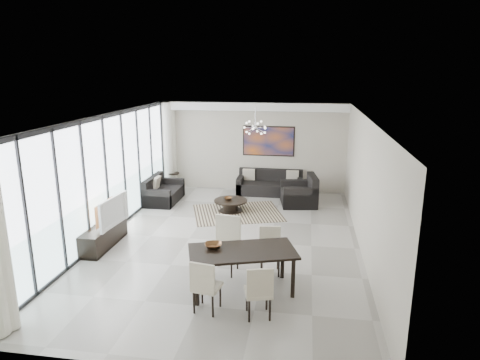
% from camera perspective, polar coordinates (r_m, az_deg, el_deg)
% --- Properties ---
extents(room_shell, '(6.00, 9.00, 2.90)m').
position_cam_1_polar(room_shell, '(9.62, 1.15, -0.30)').
color(room_shell, '#A8A39B').
rests_on(room_shell, ground).
extents(window_wall, '(0.37, 8.95, 2.90)m').
position_cam_1_polar(window_wall, '(10.57, -16.96, 0.53)').
color(window_wall, silver).
rests_on(window_wall, floor).
extents(soffit, '(5.98, 0.40, 0.26)m').
position_cam_1_polar(soffit, '(13.67, 1.72, 9.78)').
color(soffit, white).
rests_on(soffit, room_shell).
extents(painting, '(1.68, 0.04, 0.98)m').
position_cam_1_polar(painting, '(13.92, 3.83, 5.19)').
color(painting, '#C05A1A').
rests_on(painting, room_shell).
extents(chandelier, '(0.66, 0.66, 0.71)m').
position_cam_1_polar(chandelier, '(11.90, 2.04, 7.01)').
color(chandelier, silver).
rests_on(chandelier, room_shell).
extents(rug, '(2.84, 2.50, 0.01)m').
position_cam_1_polar(rug, '(12.03, -0.36, -4.39)').
color(rug, black).
rests_on(rug, floor).
extents(coffee_table, '(0.95, 0.95, 0.33)m').
position_cam_1_polar(coffee_table, '(12.12, -1.25, -3.34)').
color(coffee_table, black).
rests_on(coffee_table, floor).
extents(bowl_coffee, '(0.26, 0.26, 0.07)m').
position_cam_1_polar(bowl_coffee, '(12.10, -1.59, -2.48)').
color(bowl_coffee, brown).
rests_on(bowl_coffee, coffee_table).
extents(sofa_main, '(2.08, 0.85, 0.76)m').
position_cam_1_polar(sofa_main, '(13.82, 4.01, -0.80)').
color(sofa_main, black).
rests_on(sofa_main, floor).
extents(loveseat, '(0.86, 1.53, 0.76)m').
position_cam_1_polar(loveseat, '(13.20, -10.28, -1.74)').
color(loveseat, black).
rests_on(loveseat, floor).
extents(armchair, '(1.15, 1.20, 0.89)m').
position_cam_1_polar(armchair, '(12.79, 8.04, -1.96)').
color(armchair, black).
rests_on(armchair, floor).
extents(side_table, '(0.41, 0.41, 0.56)m').
position_cam_1_polar(side_table, '(14.50, -8.87, 0.28)').
color(side_table, black).
rests_on(side_table, floor).
extents(tv_console, '(0.45, 1.59, 0.50)m').
position_cam_1_polar(tv_console, '(10.27, -17.73, -7.09)').
color(tv_console, black).
rests_on(tv_console, floor).
extents(television, '(0.26, 1.16, 0.66)m').
position_cam_1_polar(television, '(10.05, -17.03, -3.99)').
color(television, gray).
rests_on(television, tv_console).
extents(dining_table, '(2.10, 1.48, 0.79)m').
position_cam_1_polar(dining_table, '(7.76, 0.32, -9.93)').
color(dining_table, black).
rests_on(dining_table, floor).
extents(dining_chair_sw, '(0.49, 0.49, 0.93)m').
position_cam_1_polar(dining_chair_sw, '(7.20, -4.72, -13.60)').
color(dining_chair_sw, beige).
rests_on(dining_chair_sw, floor).
extents(dining_chair_se, '(0.52, 0.52, 0.93)m').
position_cam_1_polar(dining_chair_se, '(7.02, 2.56, -14.33)').
color(dining_chair_se, beige).
rests_on(dining_chair_se, floor).
extents(dining_chair_nw, '(0.58, 0.58, 1.12)m').
position_cam_1_polar(dining_chair_nw, '(8.55, -1.82, -7.96)').
color(dining_chair_nw, beige).
rests_on(dining_chair_nw, floor).
extents(dining_chair_ne, '(0.47, 0.47, 0.91)m').
position_cam_1_polar(dining_chair_ne, '(8.56, 4.02, -8.84)').
color(dining_chair_ne, beige).
rests_on(dining_chair_ne, floor).
extents(bowl_dining, '(0.37, 0.37, 0.08)m').
position_cam_1_polar(bowl_dining, '(7.84, -3.58, -8.70)').
color(bowl_dining, brown).
rests_on(bowl_dining, dining_table).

